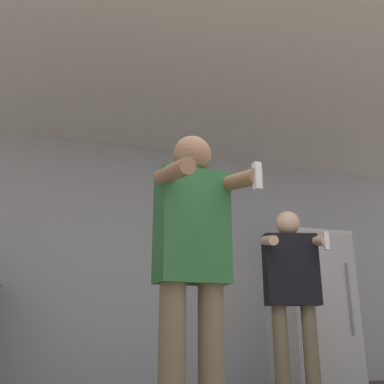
% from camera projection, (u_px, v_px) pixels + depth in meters
% --- Properties ---
extents(wall_back, '(7.00, 0.06, 2.55)m').
position_uv_depth(wall_back, '(148.00, 261.00, 4.59)').
color(wall_back, '#B2B7BC').
rests_on(wall_back, ground_plane).
extents(ceiling_slab, '(7.00, 3.50, 0.05)m').
position_uv_depth(ceiling_slab, '(191.00, 82.00, 3.59)').
color(ceiling_slab, silver).
rests_on(ceiling_slab, wall_back).
extents(refrigerator, '(0.75, 0.70, 1.60)m').
position_uv_depth(refrigerator, '(311.00, 308.00, 4.63)').
color(refrigerator, white).
rests_on(refrigerator, ground_plane).
extents(person_woman_foreground, '(0.49, 0.54, 1.68)m').
position_uv_depth(person_woman_foreground, '(193.00, 258.00, 2.29)').
color(person_woman_foreground, '#75664C').
rests_on(person_woman_foreground, ground_plane).
extents(person_man_side, '(0.56, 0.53, 1.56)m').
position_uv_depth(person_man_side, '(292.00, 285.00, 3.50)').
color(person_man_side, '#75664C').
rests_on(person_man_side, ground_plane).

